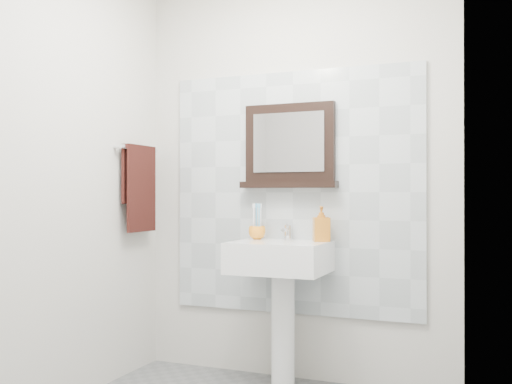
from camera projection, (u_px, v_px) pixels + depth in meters
back_wall at (294, 176)px, 3.72m from camera, size 2.00×0.01×2.50m
front_wall at (42, 154)px, 1.69m from camera, size 2.00×0.01×2.50m
left_wall at (41, 173)px, 3.08m from camera, size 0.01×2.20×2.50m
right_wall at (447, 165)px, 2.32m from camera, size 0.01×2.20×2.50m
splashback at (293, 192)px, 3.71m from camera, size 1.60×0.02×1.50m
pedestal_sink at (280, 273)px, 3.51m from camera, size 0.55×0.44×0.96m
toothbrush_cup at (257, 233)px, 3.69m from camera, size 0.13×0.13×0.08m
toothbrushes at (258, 219)px, 3.69m from camera, size 0.05×0.04×0.21m
soap_dispenser at (321, 224)px, 3.52m from camera, size 0.13×0.13×0.21m
framed_mirror at (290, 148)px, 3.69m from camera, size 0.61×0.11×0.52m
towel_bar at (139, 149)px, 3.81m from camera, size 0.07×0.40×0.03m
hand_towel at (140, 181)px, 3.81m from camera, size 0.06×0.30×0.55m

